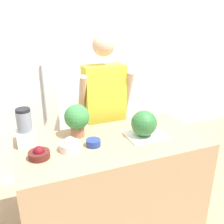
{
  "coord_description": "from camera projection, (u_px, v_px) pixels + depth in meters",
  "views": [
    {
      "loc": [
        -0.71,
        -1.37,
        1.89
      ],
      "look_at": [
        0.0,
        0.42,
        1.14
      ],
      "focal_mm": 40.0,
      "sensor_mm": 36.0,
      "label": 1
    }
  ],
  "objects": [
    {
      "name": "watermelon",
      "position": [
        144.0,
        123.0,
        2.15
      ],
      "size": [
        0.23,
        0.23,
        0.23
      ],
      "color": "#2D6B33",
      "rests_on": "cutting_board"
    },
    {
      "name": "bowl_cherries",
      "position": [
        39.0,
        154.0,
        1.85
      ],
      "size": [
        0.16,
        0.16,
        0.1
      ],
      "color": "#511E19",
      "rests_on": "counter_island"
    },
    {
      "name": "blender",
      "position": [
        25.0,
        129.0,
        2.01
      ],
      "size": [
        0.15,
        0.15,
        0.31
      ],
      "color": "silver",
      "rests_on": "counter_island"
    },
    {
      "name": "bowl_cream",
      "position": [
        70.0,
        145.0,
        1.96
      ],
      "size": [
        0.17,
        0.17,
        0.11
      ],
      "color": "white",
      "rests_on": "counter_island"
    },
    {
      "name": "counter_island",
      "position": [
        114.0,
        184.0,
        2.28
      ],
      "size": [
        1.6,
        0.76,
        0.89
      ],
      "color": "tan",
      "rests_on": "ground_plane"
    },
    {
      "name": "bowl_small_blue",
      "position": [
        93.0,
        143.0,
        2.03
      ],
      "size": [
        0.12,
        0.12,
        0.06
      ],
      "color": "navy",
      "rests_on": "counter_island"
    },
    {
      "name": "potted_plant",
      "position": [
        77.0,
        118.0,
        2.15
      ],
      "size": [
        0.22,
        0.22,
        0.29
      ],
      "color": "#996647",
      "rests_on": "counter_island"
    },
    {
      "name": "refrigerator",
      "position": [
        22.0,
        102.0,
        3.04
      ],
      "size": [
        0.75,
        0.7,
        1.8
      ],
      "color": "white",
      "rests_on": "ground_plane"
    },
    {
      "name": "wall_back",
      "position": [
        67.0,
        61.0,
        3.45
      ],
      "size": [
        8.0,
        0.06,
        2.6
      ],
      "color": "white",
      "rests_on": "ground_plane"
    },
    {
      "name": "cutting_board",
      "position": [
        146.0,
        135.0,
        2.21
      ],
      "size": [
        0.35,
        0.28,
        0.01
      ],
      "color": "white",
      "rests_on": "counter_island"
    },
    {
      "name": "person",
      "position": [
        104.0,
        114.0,
        2.71
      ],
      "size": [
        0.57,
        0.27,
        1.73
      ],
      "color": "gray",
      "rests_on": "ground_plane"
    }
  ]
}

